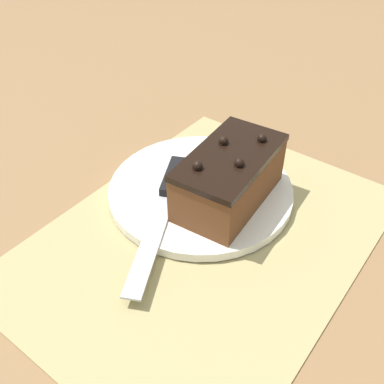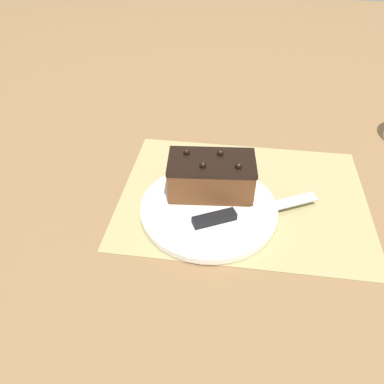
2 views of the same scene
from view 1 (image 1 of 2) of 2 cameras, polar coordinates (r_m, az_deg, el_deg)
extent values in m
plane|color=olive|center=(0.55, 1.71, -5.82)|extent=(3.00, 3.00, 0.00)
cube|color=tan|center=(0.55, 1.71, -5.68)|extent=(0.46, 0.34, 0.00)
cylinder|color=white|center=(0.60, 1.10, 0.27)|extent=(0.25, 0.25, 0.01)
cube|color=brown|center=(0.56, 4.73, 1.56)|extent=(0.16, 0.10, 0.06)
cube|color=black|center=(0.54, 4.93, 4.48)|extent=(0.16, 0.10, 0.01)
sphere|color=black|center=(0.56, 8.87, 6.76)|extent=(0.01, 0.01, 0.01)
sphere|color=black|center=(0.55, 4.01, 6.50)|extent=(0.01, 0.01, 0.01)
sphere|color=black|center=(0.52, 6.01, 3.70)|extent=(0.01, 0.01, 0.01)
sphere|color=black|center=(0.51, 0.70, 3.33)|extent=(0.01, 0.01, 0.01)
cube|color=black|center=(0.60, -2.44, 1.94)|extent=(0.08, 0.05, 0.01)
cube|color=#B7BABF|center=(0.52, -5.28, -6.44)|extent=(0.15, 0.09, 0.00)
camera|label=2|loc=(0.84, -38.10, 39.15)|focal=35.00mm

